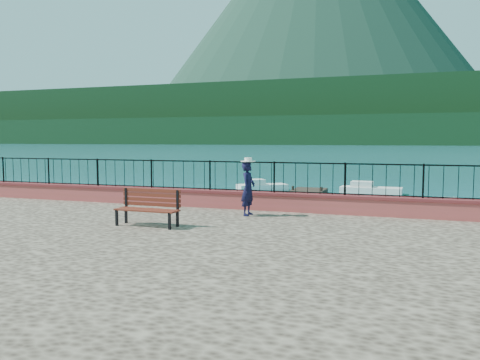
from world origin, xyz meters
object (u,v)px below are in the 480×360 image
Objects in this scene: person at (248,189)px; boat_3 at (262,185)px; park_bench at (148,215)px; boat_1 at (458,207)px; boat_4 at (371,187)px; boat_0 at (131,211)px.

boat_3 is (-4.61, 17.17, -1.60)m from person.
boat_1 is at bearing 56.37° from park_bench.
park_bench is 20.61m from boat_4.
park_bench reaches higher than boat_0.
park_bench is 0.52× the size of boat_3.
boat_3 and boat_4 have the same top height.
boat_0 is at bearing 126.46° from park_bench.
boat_1 and boat_4 have the same top height.
person reaches higher than boat_4.
boat_4 is at bearing 114.81° from boat_1.
boat_1 is (8.72, 12.61, -1.09)m from park_bench.
boat_1 is 1.07× the size of boat_4.
boat_4 is (-4.29, 7.49, 0.00)m from boat_1.
park_bench is 3.19m from person.
boat_4 is (2.48, 17.62, -1.60)m from person.
boat_0 is at bearing 61.46° from person.
person is at bearing -110.12° from boat_3.
person reaches higher than boat_3.
boat_0 is 0.88× the size of boat_4.
boat_0 is at bearing -160.61° from boat_1.
boat_3 is at bearing 18.16° from person.
boat_3 is at bearing -173.16° from boat_4.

